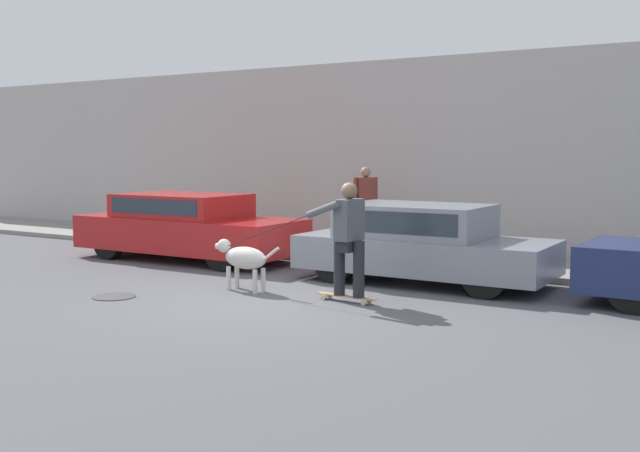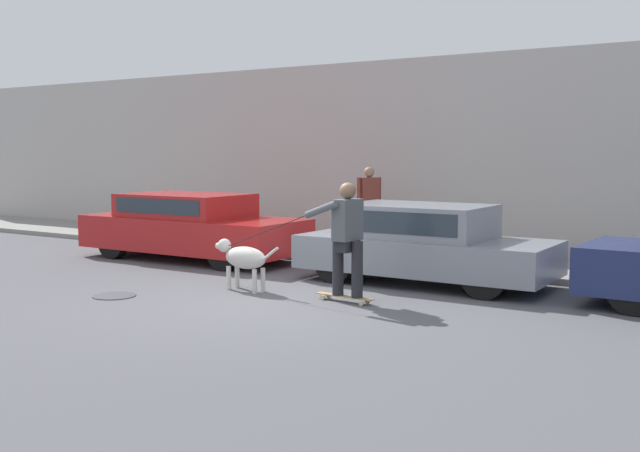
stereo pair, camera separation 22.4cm
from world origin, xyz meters
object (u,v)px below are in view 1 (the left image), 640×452
(parked_car_0, at_px, (187,227))
(skateboarder, at_px, (348,235))
(dog, at_px, (243,258))
(pedestrian_with_bag, at_px, (366,205))
(parked_car_1, at_px, (422,244))

(parked_car_0, height_order, skateboarder, skateboarder)
(dog, bearing_deg, parked_car_0, -29.91)
(parked_car_0, bearing_deg, skateboarder, -23.23)
(pedestrian_with_bag, bearing_deg, parked_car_0, -112.52)
(dog, distance_m, pedestrian_with_bag, 4.08)
(pedestrian_with_bag, bearing_deg, parked_car_1, -13.26)
(parked_car_1, xyz_separation_m, dog, (-1.98, -2.00, -0.13))
(skateboarder, bearing_deg, parked_car_1, -92.98)
(parked_car_0, distance_m, parked_car_1, 4.86)
(parked_car_0, xyz_separation_m, skateboarder, (4.62, -1.93, 0.31))
(parked_car_1, height_order, skateboarder, skateboarder)
(parked_car_1, bearing_deg, pedestrian_with_bag, 135.22)
(dog, relative_size, pedestrian_with_bag, 0.74)
(skateboarder, bearing_deg, parked_car_0, -18.66)
(parked_car_0, height_order, parked_car_1, parked_car_0)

